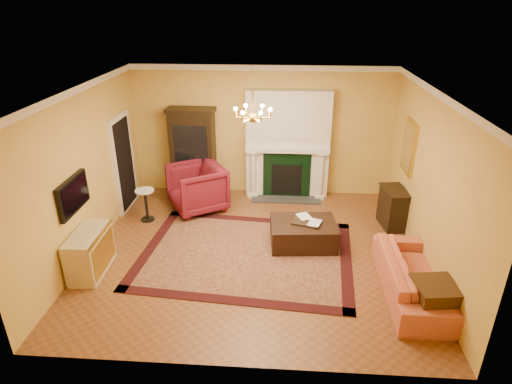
# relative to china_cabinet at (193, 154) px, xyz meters

# --- Properties ---
(floor) EXTENTS (6.00, 5.50, 0.02)m
(floor) POSITION_rel_china_cabinet_xyz_m (1.58, -2.49, -1.01)
(floor) COLOR brown
(floor) RESTS_ON ground
(ceiling) EXTENTS (6.00, 5.50, 0.02)m
(ceiling) POSITION_rel_china_cabinet_xyz_m (1.58, -2.49, 2.01)
(ceiling) COLOR white
(ceiling) RESTS_ON wall_back
(wall_back) EXTENTS (6.00, 0.02, 3.00)m
(wall_back) POSITION_rel_china_cabinet_xyz_m (1.58, 0.27, 0.50)
(wall_back) COLOR #DEBB4F
(wall_back) RESTS_ON floor
(wall_front) EXTENTS (6.00, 0.02, 3.00)m
(wall_front) POSITION_rel_china_cabinet_xyz_m (1.58, -5.25, 0.50)
(wall_front) COLOR #DEBB4F
(wall_front) RESTS_ON floor
(wall_left) EXTENTS (0.02, 5.50, 3.00)m
(wall_left) POSITION_rel_china_cabinet_xyz_m (-1.43, -2.49, 0.50)
(wall_left) COLOR #DEBB4F
(wall_left) RESTS_ON floor
(wall_right) EXTENTS (0.02, 5.50, 3.00)m
(wall_right) POSITION_rel_china_cabinet_xyz_m (4.59, -2.49, 0.50)
(wall_right) COLOR #DEBB4F
(wall_right) RESTS_ON floor
(fireplace) EXTENTS (1.90, 0.70, 2.50)m
(fireplace) POSITION_rel_china_cabinet_xyz_m (2.18, 0.08, 0.20)
(fireplace) COLOR silver
(fireplace) RESTS_ON wall_back
(crown_molding) EXTENTS (6.00, 5.50, 0.12)m
(crown_molding) POSITION_rel_china_cabinet_xyz_m (1.58, -1.53, 1.94)
(crown_molding) COLOR white
(crown_molding) RESTS_ON ceiling
(doorway) EXTENTS (0.08, 1.05, 2.10)m
(doorway) POSITION_rel_china_cabinet_xyz_m (-1.37, -0.79, 0.05)
(doorway) COLOR silver
(doorway) RESTS_ON wall_left
(tv_panel) EXTENTS (0.09, 0.95, 0.58)m
(tv_panel) POSITION_rel_china_cabinet_xyz_m (-1.36, -3.09, 0.35)
(tv_panel) COLOR black
(tv_panel) RESTS_ON wall_left
(gilt_mirror) EXTENTS (0.06, 0.76, 1.05)m
(gilt_mirror) POSITION_rel_china_cabinet_xyz_m (4.55, -1.09, 0.65)
(gilt_mirror) COLOR gold
(gilt_mirror) RESTS_ON wall_right
(chandelier) EXTENTS (0.63, 0.55, 0.53)m
(chandelier) POSITION_rel_china_cabinet_xyz_m (1.58, -2.49, 1.61)
(chandelier) COLOR gold
(chandelier) RESTS_ON ceiling
(oriental_rug) EXTENTS (4.07, 3.20, 0.02)m
(oriental_rug) POSITION_rel_china_cabinet_xyz_m (1.46, -2.61, -0.99)
(oriental_rug) COLOR #3E100D
(oriental_rug) RESTS_ON floor
(china_cabinet) EXTENTS (1.02, 0.50, 1.99)m
(china_cabinet) POSITION_rel_china_cabinet_xyz_m (0.00, 0.00, 0.00)
(china_cabinet) COLOR black
(china_cabinet) RESTS_ON floor
(wingback_armchair) EXTENTS (1.44, 1.46, 1.12)m
(wingback_armchair) POSITION_rel_china_cabinet_xyz_m (0.22, -0.81, -0.43)
(wingback_armchair) COLOR maroon
(wingback_armchair) RESTS_ON floor
(pedestal_table) EXTENTS (0.39, 0.39, 0.70)m
(pedestal_table) POSITION_rel_china_cabinet_xyz_m (-0.75, -1.42, -0.59)
(pedestal_table) COLOR black
(pedestal_table) RESTS_ON floor
(commode) EXTENTS (0.51, 1.02, 0.75)m
(commode) POSITION_rel_china_cabinet_xyz_m (-1.15, -3.31, -0.62)
(commode) COLOR beige
(commode) RESTS_ON floor
(coral_sofa) EXTENTS (0.64, 2.15, 0.84)m
(coral_sofa) POSITION_rel_china_cabinet_xyz_m (4.17, -3.54, -0.58)
(coral_sofa) COLOR #C1603D
(coral_sofa) RESTS_ON floor
(end_table) EXTENTS (0.60, 0.60, 0.63)m
(end_table) POSITION_rel_china_cabinet_xyz_m (4.30, -4.20, -0.68)
(end_table) COLOR #3C2510
(end_table) RESTS_ON floor
(console_table) EXTENTS (0.50, 0.76, 0.79)m
(console_table) POSITION_rel_china_cabinet_xyz_m (4.36, -1.31, -0.60)
(console_table) COLOR black
(console_table) RESTS_ON floor
(leather_ottoman) EXTENTS (1.29, 0.99, 0.46)m
(leather_ottoman) POSITION_rel_china_cabinet_xyz_m (2.51, -2.18, -0.75)
(leather_ottoman) COLOR black
(leather_ottoman) RESTS_ON oriental_rug
(ottoman_tray) EXTENTS (0.55, 0.48, 0.03)m
(ottoman_tray) POSITION_rel_china_cabinet_xyz_m (2.54, -2.15, -0.51)
(ottoman_tray) COLOR black
(ottoman_tray) RESTS_ON leather_ottoman
(book_a) EXTENTS (0.22, 0.11, 0.31)m
(book_a) POSITION_rel_china_cabinet_xyz_m (2.42, -2.06, -0.34)
(book_a) COLOR gray
(book_a) RESTS_ON ottoman_tray
(book_b) EXTENTS (0.21, 0.09, 0.30)m
(book_b) POSITION_rel_china_cabinet_xyz_m (2.61, -2.21, -0.34)
(book_b) COLOR gray
(book_b) RESTS_ON ottoman_tray
(topiary_left) EXTENTS (0.17, 0.17, 0.47)m
(topiary_left) POSITION_rel_china_cabinet_xyz_m (1.43, 0.04, 0.49)
(topiary_left) COLOR tan
(topiary_left) RESTS_ON fireplace
(topiary_right) EXTENTS (0.16, 0.16, 0.43)m
(topiary_right) POSITION_rel_china_cabinet_xyz_m (2.80, 0.04, 0.47)
(topiary_right) COLOR tan
(topiary_right) RESTS_ON fireplace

